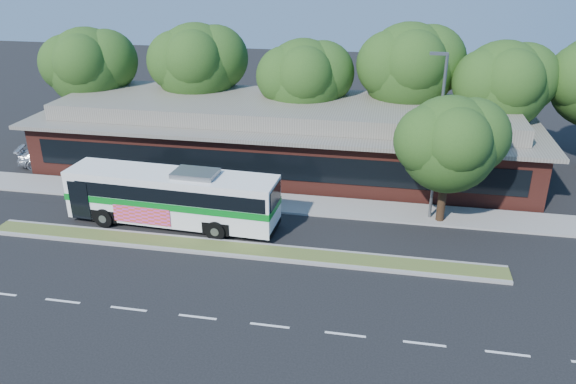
% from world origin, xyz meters
% --- Properties ---
extents(ground, '(120.00, 120.00, 0.00)m').
position_xyz_m(ground, '(0.00, 0.00, 0.00)').
color(ground, black).
rests_on(ground, ground).
extents(median_strip, '(26.00, 1.10, 0.15)m').
position_xyz_m(median_strip, '(0.00, 0.60, 0.07)').
color(median_strip, '#515C27').
rests_on(median_strip, ground).
extents(sidewalk, '(44.00, 2.60, 0.12)m').
position_xyz_m(sidewalk, '(0.00, 6.40, 0.06)').
color(sidewalk, gray).
rests_on(sidewalk, ground).
extents(parking_lot, '(14.00, 12.00, 0.01)m').
position_xyz_m(parking_lot, '(-18.00, 10.00, 0.01)').
color(parking_lot, black).
rests_on(parking_lot, ground).
extents(plaza_building, '(33.20, 11.20, 4.45)m').
position_xyz_m(plaza_building, '(0.00, 12.99, 2.13)').
color(plaza_building, '#5C251D').
rests_on(plaza_building, ground).
extents(lamp_post, '(0.93, 0.18, 9.07)m').
position_xyz_m(lamp_post, '(9.56, 6.00, 4.90)').
color(lamp_post, slate).
rests_on(lamp_post, ground).
extents(tree_bg_a, '(6.47, 5.80, 8.63)m').
position_xyz_m(tree_bg_a, '(-14.58, 15.14, 5.87)').
color(tree_bg_a, black).
rests_on(tree_bg_a, ground).
extents(tree_bg_b, '(6.69, 6.00, 9.00)m').
position_xyz_m(tree_bg_b, '(-6.57, 16.14, 6.14)').
color(tree_bg_b, black).
rests_on(tree_bg_b, ground).
extents(tree_bg_c, '(6.24, 5.60, 8.26)m').
position_xyz_m(tree_bg_c, '(1.40, 15.13, 5.59)').
color(tree_bg_c, black).
rests_on(tree_bg_c, ground).
extents(tree_bg_d, '(6.91, 6.20, 9.37)m').
position_xyz_m(tree_bg_d, '(8.45, 16.15, 6.42)').
color(tree_bg_d, black).
rests_on(tree_bg_d, ground).
extents(tree_bg_e, '(6.47, 5.80, 8.50)m').
position_xyz_m(tree_bg_e, '(14.42, 15.14, 5.74)').
color(tree_bg_e, black).
rests_on(tree_bg_e, ground).
extents(transit_bus, '(11.51, 3.08, 3.20)m').
position_xyz_m(transit_bus, '(-3.97, 2.80, 1.78)').
color(transit_bus, white).
rests_on(transit_bus, ground).
extents(sedan, '(5.21, 3.33, 1.41)m').
position_xyz_m(sedan, '(-15.30, 9.79, 0.70)').
color(sedan, silver).
rests_on(sedan, ground).
extents(sidewalk_tree, '(5.64, 5.06, 6.99)m').
position_xyz_m(sidewalk_tree, '(10.50, 5.87, 4.58)').
color(sidewalk_tree, black).
rests_on(sidewalk_tree, ground).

